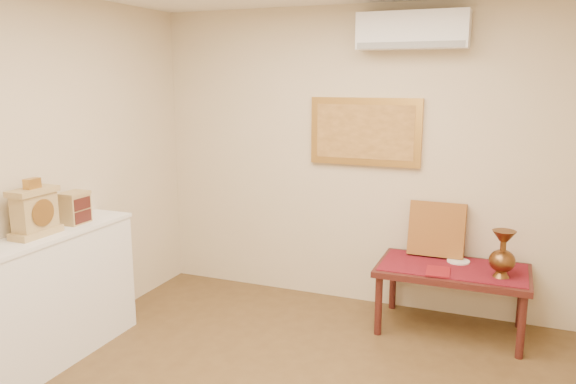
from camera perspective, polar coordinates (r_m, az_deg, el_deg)
The scene contains 12 objects.
wall_back at distance 5.12m, azimuth 7.84°, elevation 3.33°, with size 4.00×0.02×2.70m, color beige.
table_cloth at distance 4.81m, azimuth 16.41°, elevation -7.34°, with size 1.14×0.59×0.01m, color maroon.
brass_urn_tall at distance 4.63m, azimuth 21.00°, elevation -5.41°, with size 0.20×0.20×0.45m, color brown, non-canonical shape.
plate at distance 4.94m, azimuth 16.91°, elevation -6.74°, with size 0.19×0.19×0.01m, color white.
menu at distance 4.64m, azimuth 14.99°, elevation -7.81°, with size 0.18×0.25×0.01m, color maroon.
cushion at distance 5.00m, azimuth 14.88°, elevation -3.67°, with size 0.47×0.10×0.47m, color maroon.
display_ledge at distance 4.35m, azimuth -25.45°, elevation -10.92°, with size 0.37×2.02×0.98m.
mantel_clock at distance 4.29m, azimuth -24.32°, elevation -1.83°, with size 0.17×0.36×0.41m.
wooden_chest at distance 4.56m, azimuth -20.84°, elevation -1.49°, with size 0.16×0.21×0.24m.
low_table at distance 4.83m, azimuth 16.36°, elevation -8.12°, with size 1.20×0.70×0.55m.
painting at distance 5.07m, azimuth 7.84°, elevation 6.09°, with size 1.00×0.06×0.60m.
ac_unit at distance 4.87m, azimuth 12.55°, elevation 15.71°, with size 0.90×0.25×0.30m.
Camera 1 is at (1.23, -2.67, 2.07)m, focal length 35.00 mm.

